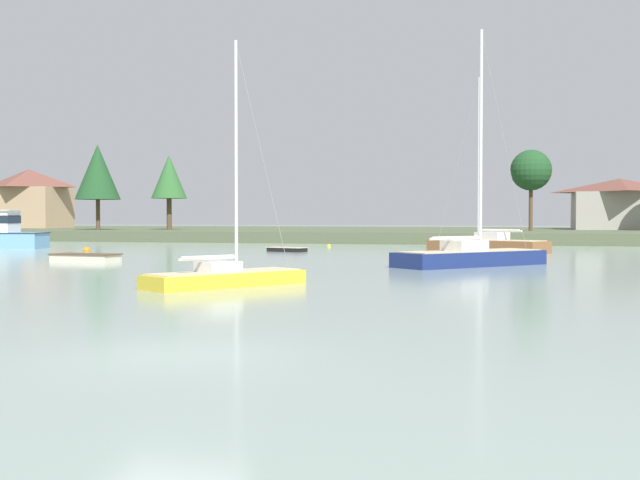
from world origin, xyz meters
The scene contains 14 objects.
ground_plane centered at (0.00, 0.00, 0.00)m, with size 408.09×408.09×0.00m, color gray.
far_shore_bank centered at (0.00, 78.09, 0.51)m, with size 183.64×41.85×1.03m, color #4C563D.
sailboat_wood centered at (3.73, 43.78, 0.26)m, with size 8.66×6.66×12.78m.
dinghy_black centered at (-9.94, 40.96, 0.11)m, with size 3.07×1.96×0.44m.
sailboat_navy centered at (3.59, 27.70, 0.25)m, with size 7.52×7.96×12.41m.
sailboat_yellow centered at (-4.13, 13.56, 0.19)m, with size 4.88×6.01×9.14m.
dinghy_cream centered at (-16.97, 26.04, 0.16)m, with size 3.96×2.11×0.63m.
mooring_buoy_yellow centered at (-9.12, 50.24, 0.06)m, with size 0.33×0.33×0.39m.
mooring_buoy_orange centered at (-23.69, 37.65, 0.09)m, with size 0.51×0.51×0.57m.
shore_tree_inland_c centered at (6.90, 70.33, 7.08)m, with size 4.09×4.09×8.14m.
shore_tree_center_left centered at (-38.56, 65.50, 7.27)m, with size 4.87×4.87×9.24m.
shore_tree_far_left centered at (-31.43, 68.18, 6.76)m, with size 3.89×3.89×8.17m.
cottage_eastern centered at (-54.49, 76.60, 4.85)m, with size 9.64×7.11×7.39m.
cottage_near_water centered at (16.60, 82.03, 3.95)m, with size 10.66×10.78×5.66m.
Camera 1 is at (6.16, -13.43, 2.50)m, focal length 45.32 mm.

